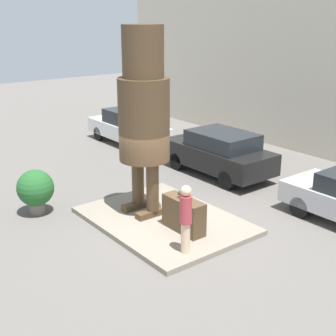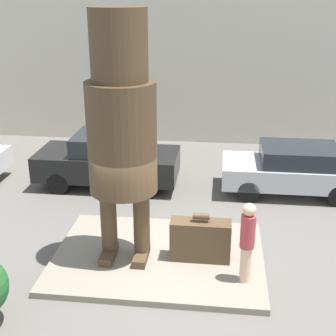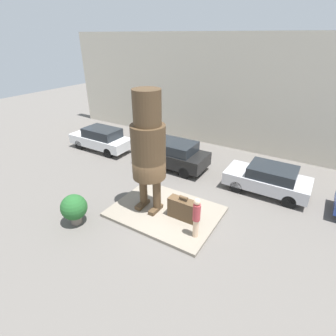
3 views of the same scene
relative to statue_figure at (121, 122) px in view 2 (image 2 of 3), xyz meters
name	(u,v)px [view 2 (image 2 of 3)]	position (x,y,z in m)	size (l,w,h in m)	color
ground_plane	(159,259)	(0.71, 0.15, -3.22)	(60.00, 60.00, 0.00)	#605B56
pedestal	(159,257)	(0.71, 0.15, -3.15)	(4.66, 3.44, 0.14)	gray
building_backdrop	(191,47)	(0.71, 9.30, 0.46)	(28.00, 0.60, 7.37)	beige
statue_figure	(121,122)	(0.00, 0.00, 0.00)	(1.42, 1.42, 5.27)	#4C3823
giant_suitcase	(200,240)	(1.64, 0.08, -2.62)	(1.31, 0.46, 1.10)	#4C3823
tourist	(247,239)	(2.59, -0.65, -2.13)	(0.29, 0.29, 1.73)	beige
parked_car_black	(110,159)	(-1.37, 4.27, -2.36)	(4.29, 1.89, 1.64)	black
parked_car_silver	(293,168)	(4.14, 4.32, -2.45)	(4.03, 1.82, 1.46)	#B7B7BC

